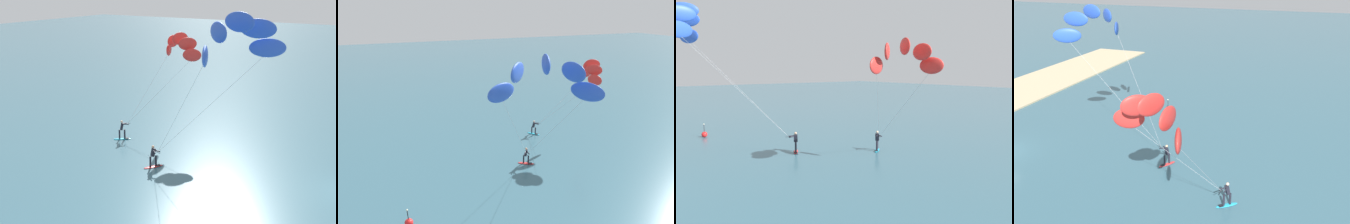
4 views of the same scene
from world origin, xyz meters
TOP-DOWN VIEW (x-y plane):
  - kitesurfer_nearshore at (5.53, 16.91)m, footprint 7.48×5.79m
  - kitesurfer_mid_water at (-5.73, 6.64)m, footprint 6.73×9.80m
  - marker_buoy at (-13.97, 9.45)m, footprint 0.56×0.56m

SIDE VIEW (x-z plane):
  - marker_buoy at x=-13.97m, z-range -0.39..0.99m
  - kitesurfer_nearshore at x=5.53m, z-range 2.91..11.68m
  - kitesurfer_mid_water at x=-5.73m, z-range 4.05..15.53m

